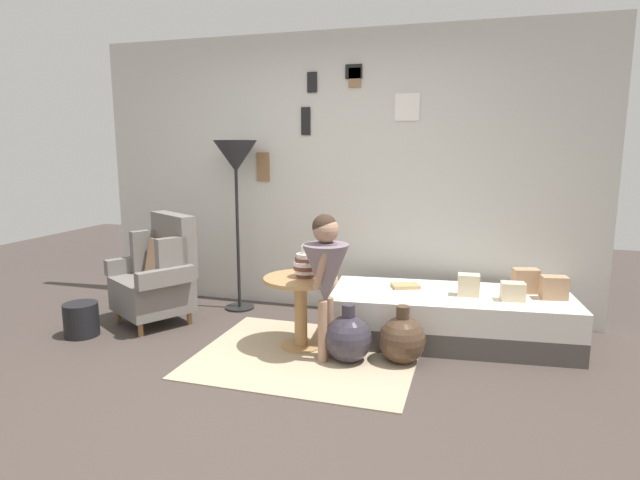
{
  "coord_description": "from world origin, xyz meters",
  "views": [
    {
      "loc": [
        1.31,
        -2.87,
        1.57
      ],
      "look_at": [
        0.15,
        0.95,
        0.85
      ],
      "focal_mm": 29.42,
      "sensor_mm": 36.0,
      "label": 1
    }
  ],
  "objects_px": {
    "vase_striped": "(306,264)",
    "book_on_daybed": "(405,286)",
    "side_table": "(301,298)",
    "armchair": "(159,274)",
    "magazine_basket": "(81,320)",
    "daybed": "(450,317)",
    "person_child": "(326,269)",
    "demijohn_near": "(348,338)",
    "floor_lamp": "(236,163)",
    "demijohn_far": "(402,339)"
  },
  "relations": [
    {
      "from": "vase_striped",
      "to": "floor_lamp",
      "type": "height_order",
      "value": "floor_lamp"
    },
    {
      "from": "armchair",
      "to": "side_table",
      "type": "distance_m",
      "value": 1.43
    },
    {
      "from": "floor_lamp",
      "to": "demijohn_far",
      "type": "bearing_deg",
      "value": -26.42
    },
    {
      "from": "demijohn_near",
      "to": "demijohn_far",
      "type": "relative_size",
      "value": 1.01
    },
    {
      "from": "armchair",
      "to": "demijohn_far",
      "type": "xyz_separation_m",
      "value": [
        2.22,
        -0.28,
        -0.26
      ]
    },
    {
      "from": "vase_striped",
      "to": "person_child",
      "type": "relative_size",
      "value": 0.22
    },
    {
      "from": "side_table",
      "to": "demijohn_near",
      "type": "distance_m",
      "value": 0.5
    },
    {
      "from": "daybed",
      "to": "floor_lamp",
      "type": "height_order",
      "value": "floor_lamp"
    },
    {
      "from": "demijohn_near",
      "to": "magazine_basket",
      "type": "distance_m",
      "value": 2.27
    },
    {
      "from": "armchair",
      "to": "vase_striped",
      "type": "relative_size",
      "value": 3.97
    },
    {
      "from": "person_child",
      "to": "book_on_daybed",
      "type": "bearing_deg",
      "value": 56.86
    },
    {
      "from": "side_table",
      "to": "demijohn_far",
      "type": "bearing_deg",
      "value": -4.53
    },
    {
      "from": "side_table",
      "to": "book_on_daybed",
      "type": "relative_size",
      "value": 2.61
    },
    {
      "from": "demijohn_near",
      "to": "magazine_basket",
      "type": "bearing_deg",
      "value": -176.78
    },
    {
      "from": "book_on_daybed",
      "to": "demijohn_near",
      "type": "height_order",
      "value": "demijohn_near"
    },
    {
      "from": "daybed",
      "to": "book_on_daybed",
      "type": "bearing_deg",
      "value": 170.72
    },
    {
      "from": "person_child",
      "to": "demijohn_near",
      "type": "bearing_deg",
      "value": 7.48
    },
    {
      "from": "side_table",
      "to": "demijohn_far",
      "type": "distance_m",
      "value": 0.84
    },
    {
      "from": "person_child",
      "to": "demijohn_near",
      "type": "relative_size",
      "value": 2.51
    },
    {
      "from": "armchair",
      "to": "person_child",
      "type": "height_order",
      "value": "person_child"
    },
    {
      "from": "daybed",
      "to": "side_table",
      "type": "distance_m",
      "value": 1.23
    },
    {
      "from": "person_child",
      "to": "demijohn_near",
      "type": "distance_m",
      "value": 0.54
    },
    {
      "from": "side_table",
      "to": "armchair",
      "type": "bearing_deg",
      "value": 171.15
    },
    {
      "from": "demijohn_near",
      "to": "magazine_basket",
      "type": "xyz_separation_m",
      "value": [
        -2.26,
        -0.13,
        -0.04
      ]
    },
    {
      "from": "armchair",
      "to": "magazine_basket",
      "type": "bearing_deg",
      "value": -130.02
    },
    {
      "from": "demijohn_near",
      "to": "demijohn_far",
      "type": "height_order",
      "value": "demijohn_near"
    },
    {
      "from": "daybed",
      "to": "magazine_basket",
      "type": "bearing_deg",
      "value": -165.18
    },
    {
      "from": "person_child",
      "to": "demijohn_near",
      "type": "height_order",
      "value": "person_child"
    },
    {
      "from": "magazine_basket",
      "to": "person_child",
      "type": "bearing_deg",
      "value": 2.88
    },
    {
      "from": "side_table",
      "to": "vase_striped",
      "type": "bearing_deg",
      "value": 32.91
    },
    {
      "from": "vase_striped",
      "to": "book_on_daybed",
      "type": "xyz_separation_m",
      "value": [
        0.7,
        0.53,
        -0.25
      ]
    },
    {
      "from": "floor_lamp",
      "to": "demijohn_near",
      "type": "height_order",
      "value": "floor_lamp"
    },
    {
      "from": "armchair",
      "to": "person_child",
      "type": "relative_size",
      "value": 0.89
    },
    {
      "from": "side_table",
      "to": "book_on_daybed",
      "type": "xyz_separation_m",
      "value": [
        0.74,
        0.56,
        0.01
      ]
    },
    {
      "from": "demijohn_near",
      "to": "side_table",
      "type": "bearing_deg",
      "value": 159.4
    },
    {
      "from": "magazine_basket",
      "to": "daybed",
      "type": "bearing_deg",
      "value": 14.82
    },
    {
      "from": "daybed",
      "to": "side_table",
      "type": "bearing_deg",
      "value": -155.94
    },
    {
      "from": "daybed",
      "to": "floor_lamp",
      "type": "bearing_deg",
      "value": 171.87
    },
    {
      "from": "demijohn_far",
      "to": "magazine_basket",
      "type": "bearing_deg",
      "value": -175.21
    },
    {
      "from": "daybed",
      "to": "magazine_basket",
      "type": "height_order",
      "value": "daybed"
    },
    {
      "from": "vase_striped",
      "to": "armchair",
      "type": "bearing_deg",
      "value": 172.26
    },
    {
      "from": "floor_lamp",
      "to": "demijohn_near",
      "type": "xyz_separation_m",
      "value": [
        1.32,
        -0.94,
        -1.23
      ]
    },
    {
      "from": "person_child",
      "to": "magazine_basket",
      "type": "relative_size",
      "value": 3.9
    },
    {
      "from": "armchair",
      "to": "book_on_daybed",
      "type": "bearing_deg",
      "value": 8.89
    },
    {
      "from": "vase_striped",
      "to": "book_on_daybed",
      "type": "relative_size",
      "value": 1.11
    },
    {
      "from": "demijohn_near",
      "to": "vase_striped",
      "type": "bearing_deg",
      "value": 154.81
    },
    {
      "from": "armchair",
      "to": "magazine_basket",
      "type": "height_order",
      "value": "armchair"
    },
    {
      "from": "armchair",
      "to": "vase_striped",
      "type": "xyz_separation_m",
      "value": [
        1.45,
        -0.2,
        0.23
      ]
    },
    {
      "from": "vase_striped",
      "to": "book_on_daybed",
      "type": "distance_m",
      "value": 0.92
    },
    {
      "from": "person_child",
      "to": "demijohn_far",
      "type": "xyz_separation_m",
      "value": [
        0.55,
        0.12,
        -0.52
      ]
    }
  ]
}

